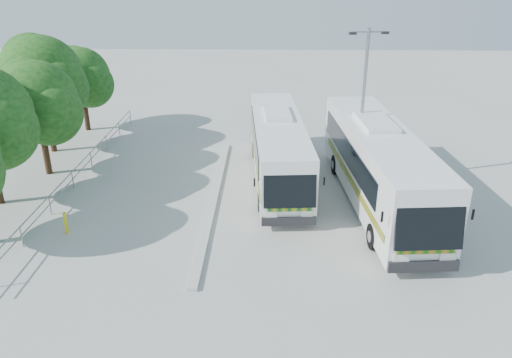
{
  "coord_description": "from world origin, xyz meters",
  "views": [
    {
      "loc": [
        0.48,
        -21.22,
        11.23
      ],
      "look_at": [
        -0.1,
        1.02,
        1.54
      ],
      "focal_mm": 35.0,
      "sensor_mm": 36.0,
      "label": 1
    }
  ],
  "objects_px": {
    "lamppost": "(363,102)",
    "coach_adjacent": "(378,165)",
    "tree_far_c": "(38,101)",
    "tree_far_e": "(82,77)",
    "coach_main": "(278,147)",
    "bollard": "(66,223)",
    "tree_far_d": "(43,77)"
  },
  "relations": [
    {
      "from": "tree_far_c",
      "to": "tree_far_e",
      "type": "bearing_deg",
      "value": 93.54
    },
    {
      "from": "tree_far_e",
      "to": "coach_adjacent",
      "type": "height_order",
      "value": "tree_far_e"
    },
    {
      "from": "tree_far_e",
      "to": "bollard",
      "type": "xyz_separation_m",
      "value": [
        4.05,
        -15.04,
        -3.38
      ]
    },
    {
      "from": "tree_far_d",
      "to": "tree_far_e",
      "type": "height_order",
      "value": "tree_far_d"
    },
    {
      "from": "tree_far_c",
      "to": "tree_far_d",
      "type": "bearing_deg",
      "value": 107.83
    },
    {
      "from": "tree_far_c",
      "to": "coach_adjacent",
      "type": "bearing_deg",
      "value": -10.61
    },
    {
      "from": "tree_far_d",
      "to": "lamppost",
      "type": "distance_m",
      "value": 19.24
    },
    {
      "from": "lamppost",
      "to": "coach_adjacent",
      "type": "bearing_deg",
      "value": -87.0
    },
    {
      "from": "coach_main",
      "to": "bollard",
      "type": "height_order",
      "value": "coach_main"
    },
    {
      "from": "tree_far_d",
      "to": "lamppost",
      "type": "xyz_separation_m",
      "value": [
        18.67,
        -4.61,
        -0.23
      ]
    },
    {
      "from": "tree_far_c",
      "to": "lamppost",
      "type": "bearing_deg",
      "value": -2.98
    },
    {
      "from": "tree_far_d",
      "to": "tree_far_e",
      "type": "bearing_deg",
      "value": 81.37
    },
    {
      "from": "coach_adjacent",
      "to": "bollard",
      "type": "distance_m",
      "value": 14.98
    },
    {
      "from": "tree_far_d",
      "to": "bollard",
      "type": "relative_size",
      "value": 7.2
    },
    {
      "from": "tree_far_c",
      "to": "lamppost",
      "type": "xyz_separation_m",
      "value": [
        17.48,
        -0.91,
        0.33
      ]
    },
    {
      "from": "tree_far_e",
      "to": "coach_main",
      "type": "distance_m",
      "value": 16.29
    },
    {
      "from": "coach_main",
      "to": "lamppost",
      "type": "bearing_deg",
      "value": -9.88
    },
    {
      "from": "tree_far_d",
      "to": "coach_main",
      "type": "relative_size",
      "value": 0.59
    },
    {
      "from": "tree_far_e",
      "to": "coach_main",
      "type": "height_order",
      "value": "tree_far_e"
    },
    {
      "from": "tree_far_e",
      "to": "coach_adjacent",
      "type": "xyz_separation_m",
      "value": [
        18.55,
        -11.58,
        -1.8
      ]
    },
    {
      "from": "tree_far_c",
      "to": "tree_far_e",
      "type": "relative_size",
      "value": 1.1
    },
    {
      "from": "tree_far_c",
      "to": "coach_adjacent",
      "type": "height_order",
      "value": "tree_far_c"
    },
    {
      "from": "coach_adjacent",
      "to": "tree_far_d",
      "type": "bearing_deg",
      "value": 155.41
    },
    {
      "from": "tree_far_d",
      "to": "coach_adjacent",
      "type": "height_order",
      "value": "tree_far_d"
    },
    {
      "from": "tree_far_c",
      "to": "coach_adjacent",
      "type": "xyz_separation_m",
      "value": [
        18.04,
        -3.38,
        -2.17
      ]
    },
    {
      "from": "tree_far_d",
      "to": "bollard",
      "type": "xyz_separation_m",
      "value": [
        4.74,
        -10.54,
        -4.31
      ]
    },
    {
      "from": "coach_adjacent",
      "to": "lamppost",
      "type": "relative_size",
      "value": 1.67
    },
    {
      "from": "tree_far_d",
      "to": "lamppost",
      "type": "relative_size",
      "value": 0.88
    },
    {
      "from": "lamppost",
      "to": "coach_main",
      "type": "bearing_deg",
      "value": 164.38
    },
    {
      "from": "tree_far_d",
      "to": "lamppost",
      "type": "height_order",
      "value": "lamppost"
    },
    {
      "from": "tree_far_c",
      "to": "lamppost",
      "type": "relative_size",
      "value": 0.78
    },
    {
      "from": "tree_far_e",
      "to": "coach_adjacent",
      "type": "distance_m",
      "value": 21.94
    }
  ]
}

